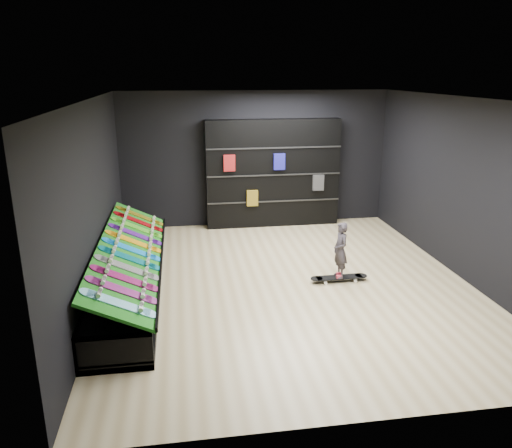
{
  "coord_description": "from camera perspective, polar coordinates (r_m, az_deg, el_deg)",
  "views": [
    {
      "loc": [
        -1.7,
        -7.51,
        3.41
      ],
      "look_at": [
        -0.5,
        0.2,
        1.0
      ],
      "focal_mm": 35.0,
      "sensor_mm": 36.0,
      "label": 1
    }
  ],
  "objects": [
    {
      "name": "ceiling",
      "position": [
        7.71,
        4.02,
        14.07
      ],
      "size": [
        6.0,
        7.0,
        0.01
      ],
      "primitive_type": "cube",
      "color": "white",
      "rests_on": "ground"
    },
    {
      "name": "wall_front",
      "position": [
        4.76,
        12.98,
        -6.98
      ],
      "size": [
        6.0,
        0.02,
        3.0
      ],
      "primitive_type": "cube",
      "color": "black",
      "rests_on": "ground"
    },
    {
      "name": "wall_right",
      "position": [
        9.06,
        22.69,
        3.65
      ],
      "size": [
        0.02,
        7.0,
        3.0
      ],
      "primitive_type": "cube",
      "color": "black",
      "rests_on": "ground"
    },
    {
      "name": "display_board_3",
      "position": [
        7.31,
        -14.45,
        -4.86
      ],
      "size": [
        0.93,
        0.22,
        0.5
      ],
      "primitive_type": null,
      "rotation": [
        0.0,
        0.44,
        0.0
      ],
      "color": "black",
      "rests_on": "turf_ramp"
    },
    {
      "name": "display_board_4",
      "position": [
        7.66,
        -14.2,
        -3.81
      ],
      "size": [
        0.93,
        0.22,
        0.5
      ],
      "primitive_type": null,
      "rotation": [
        0.0,
        0.44,
        0.0
      ],
      "color": "#0C8C99",
      "rests_on": "turf_ramp"
    },
    {
      "name": "wall_left",
      "position": [
        7.86,
        -18.09,
        2.23
      ],
      "size": [
        0.02,
        7.0,
        3.0
      ],
      "primitive_type": "cube",
      "color": "black",
      "rests_on": "ground"
    },
    {
      "name": "display_board_0",
      "position": [
        6.27,
        -15.37,
        -8.73
      ],
      "size": [
        0.93,
        0.22,
        0.5
      ],
      "primitive_type": null,
      "rotation": [
        0.0,
        0.44,
        0.0
      ],
      "color": "#0CB2E5",
      "rests_on": "turf_ramp"
    },
    {
      "name": "back_shelving",
      "position": [
        11.25,
        1.93,
        5.8
      ],
      "size": [
        2.99,
        0.35,
        2.4
      ],
      "primitive_type": "cube",
      "color": "black",
      "rests_on": "ground"
    },
    {
      "name": "floor_skateboard",
      "position": [
        8.57,
        9.45,
        -6.21
      ],
      "size": [
        0.98,
        0.23,
        0.09
      ],
      "primitive_type": null,
      "rotation": [
        0.0,
        0.0,
        0.01
      ],
      "color": "black",
      "rests_on": "ground"
    },
    {
      "name": "display_rack",
      "position": [
        8.2,
        -14.17,
        -6.08
      ],
      "size": [
        0.9,
        4.5,
        0.5
      ],
      "primitive_type": null,
      "color": "black",
      "rests_on": "ground"
    },
    {
      "name": "wall_back",
      "position": [
        11.31,
        -0.06,
        7.43
      ],
      "size": [
        6.0,
        0.02,
        3.0
      ],
      "primitive_type": "cube",
      "color": "black",
      "rests_on": "ground"
    },
    {
      "name": "display_board_8",
      "position": [
        9.09,
        -13.4,
        -0.41
      ],
      "size": [
        0.93,
        0.22,
        0.5
      ],
      "primitive_type": null,
      "rotation": [
        0.0,
        0.44,
        0.0
      ],
      "color": "green",
      "rests_on": "turf_ramp"
    },
    {
      "name": "display_board_1",
      "position": [
        6.61,
        -15.03,
        -7.31
      ],
      "size": [
        0.93,
        0.22,
        0.5
      ],
      "primitive_type": null,
      "rotation": [
        0.0,
        0.44,
        0.0
      ],
      "color": "#2626BF",
      "rests_on": "turf_ramp"
    },
    {
      "name": "display_board_2",
      "position": [
        6.96,
        -14.73,
        -6.02
      ],
      "size": [
        0.93,
        0.22,
        0.5
      ],
      "primitive_type": null,
      "rotation": [
        0.0,
        0.44,
        0.0
      ],
      "color": "#E5198C",
      "rests_on": "turf_ramp"
    },
    {
      "name": "display_board_10",
      "position": [
        9.82,
        -13.09,
        0.91
      ],
      "size": [
        0.93,
        0.22,
        0.5
      ],
      "primitive_type": null,
      "rotation": [
        0.0,
        0.44,
        0.0
      ],
      "color": "yellow",
      "rests_on": "turf_ramp"
    },
    {
      "name": "display_board_9",
      "position": [
        9.45,
        -13.24,
        0.27
      ],
      "size": [
        0.93,
        0.22,
        0.5
      ],
      "primitive_type": null,
      "rotation": [
        0.0,
        0.44,
        0.0
      ],
      "color": "red",
      "rests_on": "turf_ramp"
    },
    {
      "name": "display_board_5",
      "position": [
        8.01,
        -13.98,
        -2.85
      ],
      "size": [
        0.93,
        0.22,
        0.5
      ],
      "primitive_type": null,
      "rotation": [
        0.0,
        0.44,
        0.0
      ],
      "color": "blue",
      "rests_on": "turf_ramp"
    },
    {
      "name": "display_board_7",
      "position": [
        8.73,
        -13.58,
        -1.16
      ],
      "size": [
        0.93,
        0.22,
        0.5
      ],
      "primitive_type": null,
      "rotation": [
        0.0,
        0.44,
        0.0
      ],
      "color": "purple",
      "rests_on": "turf_ramp"
    },
    {
      "name": "turf_ramp",
      "position": [
        8.03,
        -14.05,
        -3.03
      ],
      "size": [
        0.92,
        4.5,
        0.46
      ],
      "primitive_type": "cube",
      "rotation": [
        0.0,
        0.44,
        0.0
      ],
      "color": "#105A0E",
      "rests_on": "display_rack"
    },
    {
      "name": "display_board_6",
      "position": [
        8.37,
        -13.77,
        -1.97
      ],
      "size": [
        0.93,
        0.22,
        0.5
      ],
      "primitive_type": null,
      "rotation": [
        0.0,
        0.44,
        0.0
      ],
      "color": "orange",
      "rests_on": "turf_ramp"
    },
    {
      "name": "child",
      "position": [
        8.44,
        9.56,
        -4.17
      ],
      "size": [
        0.17,
        0.23,
        0.57
      ],
      "primitive_type": "imported",
      "rotation": [
        0.0,
        0.0,
        -1.49
      ],
      "color": "black",
      "rests_on": "floor_skateboard"
    },
    {
      "name": "floor",
      "position": [
        8.42,
        3.6,
        -6.76
      ],
      "size": [
        6.0,
        7.0,
        0.01
      ],
      "primitive_type": "cube",
      "color": "tan",
      "rests_on": "ground"
    }
  ]
}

